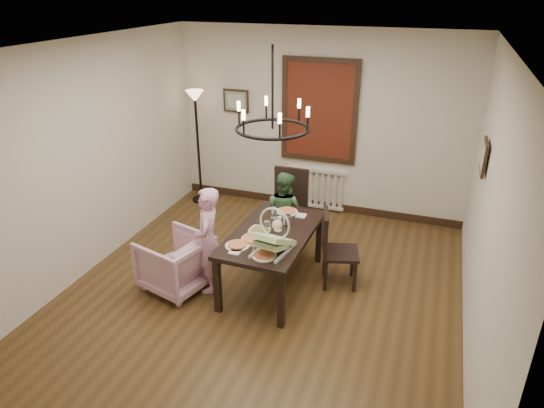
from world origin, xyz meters
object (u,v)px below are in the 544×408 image
Objects in this scene: baby_bouncer at (273,237)px; floor_lamp at (198,149)px; seated_man at (283,219)px; armchair at (176,262)px; elderly_woman at (208,249)px; chair_far at (286,210)px; dining_table at (272,238)px; chair_right at (341,249)px; drinking_glass at (267,227)px.

floor_lamp is at bearing 141.25° from baby_bouncer.
armchair is at bearing 69.11° from seated_man.
seated_man is (0.54, 1.15, -0.06)m from elderly_woman.
chair_far reaches higher than armchair.
dining_table is at bearing -82.08° from chair_far.
dining_table is 0.83m from chair_right.
chair_far is 1.14× the size of chair_right.
armchair is (-1.07, -0.42, -0.30)m from dining_table.
drinking_glass is (-0.20, 0.38, -0.09)m from baby_bouncer.
chair_far is 0.61× the size of floor_lamp.
drinking_glass is at bearing 95.60° from elderly_woman.
armchair is 1.40× the size of baby_bouncer.
dining_table is 1.66× the size of seated_man.
armchair is at bearing -159.40° from drinking_glass.
chair_far is 7.14× the size of drinking_glass.
dining_table is at bearing 95.98° from chair_right.
armchair is at bearing -91.54° from elderly_woman.
floor_lamp reaches higher than chair_far.
chair_right is (0.89, -0.66, -0.07)m from chair_far.
seated_man is at bearing -31.76° from floor_lamp.
dining_table is 10.25× the size of drinking_glass.
drinking_glass is (-0.05, -0.04, 0.16)m from dining_table.
elderly_woman is 1.27m from seated_man.
seated_man is at bearing 101.00° from dining_table.
drinking_glass is at bearing -85.23° from chair_far.
seated_man is at bearing 95.66° from drinking_glass.
elderly_woman is at bearing -153.65° from dining_table.
dining_table is at bearing 39.83° from drinking_glass.
chair_far is 1.16× the size of seated_man.
dining_table is 1.43× the size of chair_far.
elderly_woman is at bearing -177.68° from baby_bouncer.
elderly_woman is 0.74m from drinking_glass.
seated_man is (0.00, -0.13, -0.07)m from chair_far.
dining_table is 1.64× the size of chair_right.
elderly_woman reaches higher than seated_man.
baby_bouncer is (0.29, -1.26, 0.42)m from seated_man.
floor_lamp is at bearing -143.98° from armchair.
drinking_glass is (1.02, 0.38, 0.46)m from armchair.
chair_right is 1.83× the size of baby_bouncer.
baby_bouncer is (0.84, -0.11, 0.36)m from elderly_woman.
chair_far is at bearing -28.82° from floor_lamp.
elderly_woman is 0.92m from baby_bouncer.
baby_bouncer is at bearing -78.33° from chair_far.
drinking_glass is at bearing -46.40° from floor_lamp.
chair_right is 1.30× the size of armchair.
seated_man reaches higher than drinking_glass.
drinking_glass is at bearing -138.48° from dining_table.
chair_right is at bearing -36.95° from chair_far.
elderly_woman is 7.02× the size of drinking_glass.
armchair is at bearing 96.10° from chair_right.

